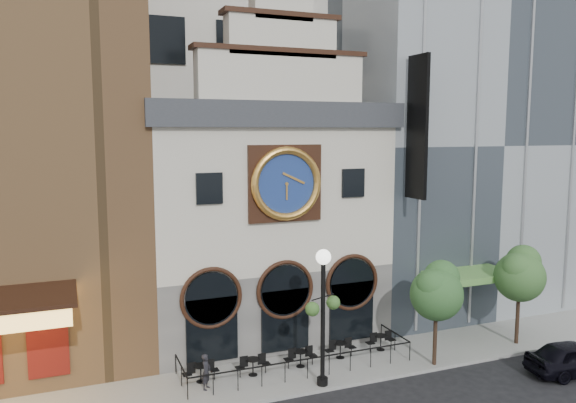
% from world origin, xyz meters
% --- Properties ---
extents(ground, '(120.00, 120.00, 0.00)m').
position_xyz_m(ground, '(0.00, 0.00, 0.00)').
color(ground, black).
rests_on(ground, ground).
extents(sidewalk, '(44.00, 5.00, 0.15)m').
position_xyz_m(sidewalk, '(0.00, 2.50, 0.07)').
color(sidewalk, gray).
rests_on(sidewalk, ground).
extents(clock_building, '(12.60, 8.78, 18.65)m').
position_xyz_m(clock_building, '(0.00, 7.82, 6.69)').
color(clock_building, '#605E5B').
rests_on(clock_building, ground).
extents(retail_building, '(14.00, 14.40, 20.00)m').
position_xyz_m(retail_building, '(12.99, 9.99, 10.14)').
color(retail_building, gray).
rests_on(retail_building, ground).
extents(office_tower, '(20.00, 16.00, 40.00)m').
position_xyz_m(office_tower, '(0.00, 20.00, 20.00)').
color(office_tower, silver).
rests_on(office_tower, ground).
extents(cafe_railing, '(10.60, 2.60, 0.90)m').
position_xyz_m(cafe_railing, '(0.00, 2.50, 0.60)').
color(cafe_railing, black).
rests_on(cafe_railing, sidewalk).
extents(bistro_0, '(1.58, 0.68, 0.90)m').
position_xyz_m(bistro_0, '(-4.44, 2.58, 0.61)').
color(bistro_0, black).
rests_on(bistro_0, sidewalk).
extents(bistro_1, '(1.58, 0.68, 0.90)m').
position_xyz_m(bistro_1, '(-2.13, 2.40, 0.61)').
color(bistro_1, black).
rests_on(bistro_1, sidewalk).
extents(bistro_2, '(1.58, 0.68, 0.90)m').
position_xyz_m(bistro_2, '(0.20, 2.46, 0.61)').
color(bistro_2, black).
rests_on(bistro_2, sidewalk).
extents(bistro_3, '(1.58, 0.68, 0.90)m').
position_xyz_m(bistro_3, '(2.37, 2.69, 0.61)').
color(bistro_3, black).
rests_on(bistro_3, sidewalk).
extents(bistro_4, '(1.58, 0.68, 0.90)m').
position_xyz_m(bistro_4, '(4.69, 2.83, 0.61)').
color(bistro_4, black).
rests_on(bistro_4, sidewalk).
extents(car_right, '(4.71, 2.40, 1.53)m').
position_xyz_m(car_right, '(11.60, -2.56, 0.77)').
color(car_right, black).
rests_on(car_right, ground).
extents(pedestrian, '(0.61, 0.67, 1.53)m').
position_xyz_m(pedestrian, '(-4.38, 1.85, 0.91)').
color(pedestrian, black).
rests_on(pedestrian, sidewalk).
extents(lamppost, '(1.80, 1.09, 5.93)m').
position_xyz_m(lamppost, '(0.35, 0.40, 3.82)').
color(lamppost, black).
rests_on(lamppost, sidewalk).
extents(tree_left, '(2.53, 2.44, 4.87)m').
position_xyz_m(tree_left, '(6.16, 0.43, 3.72)').
color(tree_left, '#382619').
rests_on(tree_left, sidewalk).
extents(tree_right, '(2.62, 2.52, 5.04)m').
position_xyz_m(tree_right, '(11.70, 1.08, 3.85)').
color(tree_right, '#382619').
rests_on(tree_right, sidewalk).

